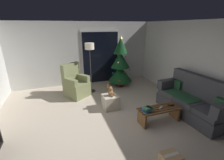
# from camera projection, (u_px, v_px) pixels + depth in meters

# --- Properties ---
(ground_plane) EXTENTS (7.00, 7.00, 0.00)m
(ground_plane) POSITION_uv_depth(u_px,v_px,m) (106.00, 121.00, 4.05)
(ground_plane) COLOR #B2A38E
(wall_back) EXTENTS (5.72, 0.12, 2.50)m
(wall_back) POSITION_uv_depth(u_px,v_px,m) (84.00, 54.00, 6.36)
(wall_back) COLOR beige
(wall_back) RESTS_ON ground
(wall_right) EXTENTS (0.12, 6.00, 2.50)m
(wall_right) POSITION_uv_depth(u_px,v_px,m) (200.00, 65.00, 4.53)
(wall_right) COLOR beige
(wall_right) RESTS_ON ground
(patio_door_frame) EXTENTS (1.60, 0.02, 2.20)m
(patio_door_frame) POSITION_uv_depth(u_px,v_px,m) (101.00, 57.00, 6.56)
(patio_door_frame) COLOR silver
(patio_door_frame) RESTS_ON ground
(patio_door_glass) EXTENTS (1.50, 0.02, 2.10)m
(patio_door_glass) POSITION_uv_depth(u_px,v_px,m) (101.00, 58.00, 6.56)
(patio_door_glass) COLOR black
(patio_door_glass) RESTS_ON ground
(couch) EXTENTS (0.89, 1.98, 1.08)m
(couch) POSITION_uv_depth(u_px,v_px,m) (193.00, 101.00, 4.23)
(couch) COLOR #3D3D42
(couch) RESTS_ON ground
(coffee_table) EXTENTS (1.10, 0.40, 0.39)m
(coffee_table) POSITION_uv_depth(u_px,v_px,m) (159.00, 112.00, 3.95)
(coffee_table) COLOR brown
(coffee_table) RESTS_ON ground
(remote_silver) EXTENTS (0.16, 0.12, 0.02)m
(remote_silver) POSITION_uv_depth(u_px,v_px,m) (161.00, 108.00, 3.91)
(remote_silver) COLOR #ADADB2
(remote_silver) RESTS_ON coffee_table
(remote_black) EXTENTS (0.16, 0.09, 0.02)m
(remote_black) POSITION_uv_depth(u_px,v_px,m) (171.00, 105.00, 4.03)
(remote_black) COLOR black
(remote_black) RESTS_ON coffee_table
(book_stack) EXTENTS (0.29, 0.23, 0.12)m
(book_stack) POSITION_uv_depth(u_px,v_px,m) (148.00, 109.00, 3.74)
(book_stack) COLOR #285684
(book_stack) RESTS_ON coffee_table
(cell_phone) EXTENTS (0.13, 0.16, 0.01)m
(cell_phone) POSITION_uv_depth(u_px,v_px,m) (149.00, 107.00, 3.71)
(cell_phone) COLOR black
(cell_phone) RESTS_ON book_stack
(christmas_tree) EXTENTS (0.93, 0.93, 1.99)m
(christmas_tree) POSITION_uv_depth(u_px,v_px,m) (120.00, 65.00, 6.14)
(christmas_tree) COLOR #4C1E19
(christmas_tree) RESTS_ON ground
(armchair) EXTENTS (0.95, 0.96, 1.13)m
(armchair) POSITION_uv_depth(u_px,v_px,m) (76.00, 85.00, 5.39)
(armchair) COLOR olive
(armchair) RESTS_ON ground
(floor_lamp) EXTENTS (0.32, 0.32, 1.78)m
(floor_lamp) POSITION_uv_depth(u_px,v_px,m) (90.00, 51.00, 5.37)
(floor_lamp) COLOR #2D2D30
(floor_lamp) RESTS_ON ground
(ottoman) EXTENTS (0.44, 0.44, 0.41)m
(ottoman) POSITION_uv_depth(u_px,v_px,m) (111.00, 102.00, 4.63)
(ottoman) COLOR #B2A893
(ottoman) RESTS_ON ground
(teddy_bear_chestnut) EXTENTS (0.21, 0.22, 0.29)m
(teddy_bear_chestnut) POSITION_uv_depth(u_px,v_px,m) (111.00, 92.00, 4.51)
(teddy_bear_chestnut) COLOR brown
(teddy_bear_chestnut) RESTS_ON ottoman
(teddy_bear_honey_by_tree) EXTENTS (0.21, 0.21, 0.29)m
(teddy_bear_honey_by_tree) POSITION_uv_depth(u_px,v_px,m) (108.00, 87.00, 5.91)
(teddy_bear_honey_by_tree) COLOR tan
(teddy_bear_honey_by_tree) RESTS_ON ground
(cardboard_box_taped_mid_floor) EXTENTS (0.33, 0.27, 0.25)m
(cardboard_box_taped_mid_floor) POSITION_uv_depth(u_px,v_px,m) (171.00, 160.00, 2.72)
(cardboard_box_taped_mid_floor) COLOR tan
(cardboard_box_taped_mid_floor) RESTS_ON ground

